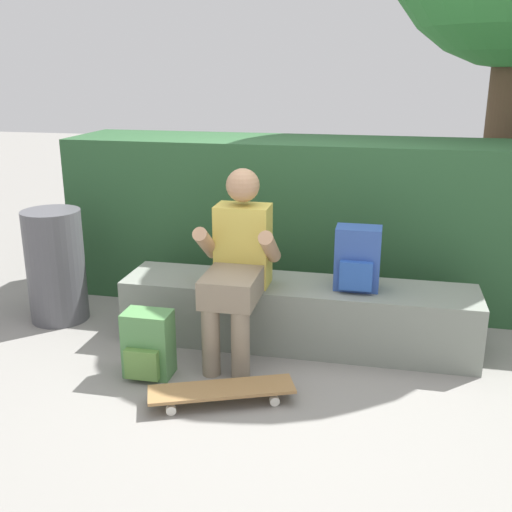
# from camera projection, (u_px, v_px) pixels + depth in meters

# --- Properties ---
(ground_plane) EXTENTS (24.00, 24.00, 0.00)m
(ground_plane) POSITION_uv_depth(u_px,v_px,m) (288.00, 365.00, 3.77)
(ground_plane) COLOR gray
(bench_main) EXTENTS (2.30, 0.48, 0.42)m
(bench_main) POSITION_uv_depth(u_px,v_px,m) (297.00, 314.00, 4.01)
(bench_main) COLOR gray
(bench_main) RESTS_ON ground
(person_skater) EXTENTS (0.49, 0.62, 1.17)m
(person_skater) POSITION_uv_depth(u_px,v_px,m) (238.00, 260.00, 3.75)
(person_skater) COLOR gold
(person_skater) RESTS_ON ground
(skateboard_near_person) EXTENTS (0.82, 0.48, 0.09)m
(skateboard_near_person) POSITION_uv_depth(u_px,v_px,m) (222.00, 390.00, 3.33)
(skateboard_near_person) COLOR olive
(skateboard_near_person) RESTS_ON ground
(backpack_on_bench) EXTENTS (0.28, 0.23, 0.40)m
(backpack_on_bench) POSITION_uv_depth(u_px,v_px,m) (357.00, 259.00, 3.80)
(backpack_on_bench) COLOR #2D4C99
(backpack_on_bench) RESTS_ON bench_main
(backpack_on_ground) EXTENTS (0.28, 0.23, 0.40)m
(backpack_on_ground) POSITION_uv_depth(u_px,v_px,m) (148.00, 345.00, 3.60)
(backpack_on_ground) COLOR #51894C
(backpack_on_ground) RESTS_ON ground
(hedge_row) EXTENTS (4.37, 0.78, 1.24)m
(hedge_row) POSITION_uv_depth(u_px,v_px,m) (351.00, 222.00, 4.69)
(hedge_row) COLOR #28502D
(hedge_row) RESTS_ON ground
(trash_bin) EXTENTS (0.41, 0.41, 0.81)m
(trash_bin) POSITION_uv_depth(u_px,v_px,m) (56.00, 266.00, 4.35)
(trash_bin) COLOR #4C4C51
(trash_bin) RESTS_ON ground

